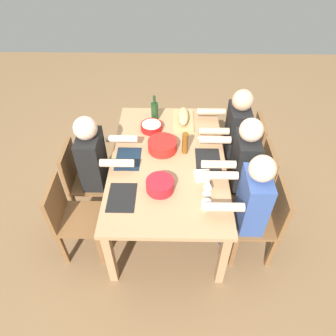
# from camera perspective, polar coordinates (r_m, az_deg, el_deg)

# --- Properties ---
(ground_plane) EXTENTS (8.00, 8.00, 0.00)m
(ground_plane) POSITION_cam_1_polar(r_m,az_deg,el_deg) (3.46, 0.00, -7.50)
(ground_plane) COLOR brown
(dining_table) EXTENTS (1.73, 1.07, 0.74)m
(dining_table) POSITION_cam_1_polar(r_m,az_deg,el_deg) (2.98, 0.00, 0.46)
(dining_table) COLOR #A87F56
(dining_table) RESTS_ON ground_plane
(chair_far_center) EXTENTS (0.40, 0.40, 0.85)m
(chair_far_center) POSITION_cam_1_polar(r_m,az_deg,el_deg) (3.23, -15.38, -1.67)
(chair_far_center) COLOR brown
(chair_far_center) RESTS_ON ground_plane
(diner_far_center) EXTENTS (0.41, 0.53, 1.20)m
(diner_far_center) POSITION_cam_1_polar(r_m,az_deg,el_deg) (3.04, -12.80, 1.09)
(diner_far_center) COLOR #2D2D38
(diner_far_center) RESTS_ON ground_plane
(chair_near_center) EXTENTS (0.40, 0.40, 0.85)m
(chair_near_center) POSITION_cam_1_polar(r_m,az_deg,el_deg) (3.21, 15.49, -2.08)
(chair_near_center) COLOR brown
(chair_near_center) RESTS_ON ground_plane
(diner_near_center) EXTENTS (0.41, 0.53, 1.20)m
(diner_near_center) POSITION_cam_1_polar(r_m,az_deg,el_deg) (3.02, 12.88, 0.77)
(diner_near_center) COLOR #2D2D38
(diner_near_center) RESTS_ON ground_plane
(chair_near_left) EXTENTS (0.40, 0.40, 0.85)m
(chair_near_left) POSITION_cam_1_polar(r_m,az_deg,el_deg) (2.91, 17.14, -8.82)
(chair_near_left) COLOR brown
(chair_near_left) RESTS_ON ground_plane
(diner_near_left) EXTENTS (0.41, 0.53, 1.20)m
(diner_near_left) POSITION_cam_1_polar(r_m,az_deg,el_deg) (2.70, 14.32, -6.16)
(diner_near_left) COLOR #2D2D38
(diner_near_left) RESTS_ON ground_plane
(chair_far_left) EXTENTS (0.40, 0.40, 0.85)m
(chair_far_left) POSITION_cam_1_polar(r_m,az_deg,el_deg) (2.93, -17.34, -8.32)
(chair_far_left) COLOR brown
(chair_far_left) RESTS_ON ground_plane
(chair_near_right) EXTENTS (0.40, 0.40, 0.85)m
(chair_near_right) POSITION_cam_1_polar(r_m,az_deg,el_deg) (3.54, 14.15, 3.46)
(chair_near_right) COLOR brown
(chair_near_right) RESTS_ON ground_plane
(diner_near_right) EXTENTS (0.41, 0.53, 1.20)m
(diner_near_right) POSITION_cam_1_polar(r_m,az_deg,el_deg) (3.37, 11.72, 6.31)
(diner_near_right) COLOR #2D2D38
(diner_near_right) RESTS_ON ground_plane
(serving_bowl_fruit) EXTENTS (0.28, 0.28, 0.11)m
(serving_bowl_fruit) POSITION_cam_1_polar(r_m,az_deg,el_deg) (2.99, -1.02, 4.25)
(serving_bowl_fruit) COLOR red
(serving_bowl_fruit) RESTS_ON dining_table
(serving_bowl_greens) EXTENTS (0.24, 0.24, 0.10)m
(serving_bowl_greens) POSITION_cam_1_polar(r_m,az_deg,el_deg) (2.61, -1.46, -3.05)
(serving_bowl_greens) COLOR #B21923
(serving_bowl_greens) RESTS_ON dining_table
(serving_bowl_pasta) EXTENTS (0.22, 0.22, 0.07)m
(serving_bowl_pasta) POSITION_cam_1_polar(r_m,az_deg,el_deg) (3.26, -3.04, 7.59)
(serving_bowl_pasta) COLOR red
(serving_bowl_pasta) RESTS_ON dining_table
(cutting_board) EXTENTS (0.40, 0.22, 0.02)m
(cutting_board) POSITION_cam_1_polar(r_m,az_deg,el_deg) (3.40, 2.79, 8.71)
(cutting_board) COLOR tan
(cutting_board) RESTS_ON dining_table
(bread_loaf) EXTENTS (0.32, 0.11, 0.09)m
(bread_loaf) POSITION_cam_1_polar(r_m,az_deg,el_deg) (3.37, 2.83, 9.47)
(bread_loaf) COLOR tan
(bread_loaf) RESTS_ON cutting_board
(wine_bottle) EXTENTS (0.08, 0.08, 0.29)m
(wine_bottle) POSITION_cam_1_polar(r_m,az_deg,el_deg) (3.37, -2.45, 10.38)
(wine_bottle) COLOR #193819
(wine_bottle) RESTS_ON dining_table
(beer_bottle) EXTENTS (0.06, 0.06, 0.22)m
(beer_bottle) POSITION_cam_1_polar(r_m,az_deg,el_deg) (2.93, 3.15, 4.55)
(beer_bottle) COLOR brown
(beer_bottle) RESTS_ON dining_table
(wine_glass) EXTENTS (0.08, 0.08, 0.17)m
(wine_glass) POSITION_cam_1_polar(r_m,az_deg,el_deg) (2.56, 7.31, -3.02)
(wine_glass) COLOR silver
(wine_glass) RESTS_ON dining_table
(placemat_far_center) EXTENTS (0.32, 0.23, 0.01)m
(placemat_far_center) POSITION_cam_1_polar(r_m,az_deg,el_deg) (2.95, -7.30, 1.69)
(placemat_far_center) COLOR #142333
(placemat_far_center) RESTS_ON dining_table
(placemat_near_center) EXTENTS (0.32, 0.23, 0.01)m
(placemat_near_center) POSITION_cam_1_polar(r_m,az_deg,el_deg) (2.94, 7.32, 1.50)
(placemat_near_center) COLOR black
(placemat_near_center) RESTS_ON dining_table
(cup_near_left) EXTENTS (0.07, 0.07, 0.08)m
(cup_near_left) POSITION_cam_1_polar(r_m,az_deg,el_deg) (2.52, 6.96, -6.64)
(cup_near_left) COLOR white
(cup_near_left) RESTS_ON dining_table
(placemat_far_left) EXTENTS (0.32, 0.23, 0.01)m
(placemat_far_left) POSITION_cam_1_polar(r_m,az_deg,el_deg) (2.62, -8.44, -5.32)
(placemat_far_left) COLOR black
(placemat_far_left) RESTS_ON dining_table
(fork_near_right) EXTENTS (0.04, 0.17, 0.01)m
(fork_near_right) POSITION_cam_1_polar(r_m,az_deg,el_deg) (3.19, 6.88, 5.58)
(fork_near_right) COLOR silver
(fork_near_right) RESTS_ON dining_table
(napkin_stack) EXTENTS (0.15, 0.15, 0.02)m
(napkin_stack) POSITION_cam_1_polar(r_m,az_deg,el_deg) (2.77, 6.33, -1.41)
(napkin_stack) COLOR white
(napkin_stack) RESTS_ON dining_table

